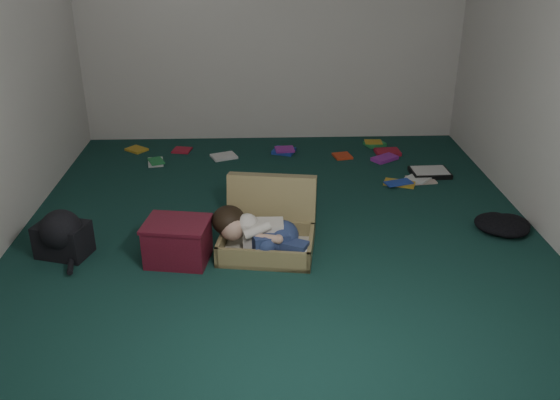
{
  "coord_description": "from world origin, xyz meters",
  "views": [
    {
      "loc": [
        -0.15,
        -4.02,
        2.16
      ],
      "look_at": [
        0.0,
        -0.15,
        0.35
      ],
      "focal_mm": 38.0,
      "sensor_mm": 36.0,
      "label": 1
    }
  ],
  "objects": [
    {
      "name": "suitcase",
      "position": [
        -0.08,
        -0.18,
        0.15
      ],
      "size": [
        0.75,
        0.74,
        0.49
      ],
      "rotation": [
        0.0,
        0.0,
        -0.15
      ],
      "color": "#938351",
      "rests_on": "floor"
    },
    {
      "name": "book_scatter",
      "position": [
        0.24,
        1.57,
        0.01
      ],
      "size": [
        2.99,
        1.28,
        0.02
      ],
      "color": "gold",
      "rests_on": "floor"
    },
    {
      "name": "person",
      "position": [
        -0.15,
        -0.34,
        0.19
      ],
      "size": [
        0.7,
        0.42,
        0.3
      ],
      "rotation": [
        0.0,
        0.0,
        -0.15
      ],
      "color": "silver",
      "rests_on": "suitcase"
    },
    {
      "name": "clothing_pile",
      "position": [
        1.7,
        0.02,
        0.06
      ],
      "size": [
        0.48,
        0.44,
        0.13
      ],
      "primitive_type": null,
      "rotation": [
        0.0,
        0.0,
        0.38
      ],
      "color": "black",
      "rests_on": "floor"
    },
    {
      "name": "wall_front",
      "position": [
        0.0,
        -2.25,
        1.3
      ],
      "size": [
        4.5,
        0.0,
        4.5
      ],
      "primitive_type": "plane",
      "rotation": [
        -1.57,
        0.0,
        0.0
      ],
      "color": "white",
      "rests_on": "ground"
    },
    {
      "name": "floor",
      "position": [
        0.0,
        0.0,
        0.0
      ],
      "size": [
        4.5,
        4.5,
        0.0
      ],
      "primitive_type": "plane",
      "color": "#133831",
      "rests_on": "ground"
    },
    {
      "name": "backpack",
      "position": [
        -1.55,
        -0.27,
        0.13
      ],
      "size": [
        0.52,
        0.47,
        0.26
      ],
      "primitive_type": null,
      "rotation": [
        0.0,
        0.0,
        -0.29
      ],
      "color": "black",
      "rests_on": "floor"
    },
    {
      "name": "wall_back",
      "position": [
        0.0,
        2.25,
        1.3
      ],
      "size": [
        4.5,
        0.0,
        4.5
      ],
      "primitive_type": "plane",
      "rotation": [
        1.57,
        0.0,
        0.0
      ],
      "color": "white",
      "rests_on": "ground"
    },
    {
      "name": "paper_tray",
      "position": [
        1.47,
        1.11,
        0.02
      ],
      "size": [
        0.37,
        0.28,
        0.05
      ],
      "rotation": [
        0.0,
        0.0,
        0.04
      ],
      "color": "black",
      "rests_on": "floor"
    },
    {
      "name": "maroon_bin",
      "position": [
        -0.72,
        -0.38,
        0.15
      ],
      "size": [
        0.49,
        0.41,
        0.3
      ],
      "rotation": [
        0.0,
        0.0,
        -0.16
      ],
      "color": "#5A1221",
      "rests_on": "floor"
    }
  ]
}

